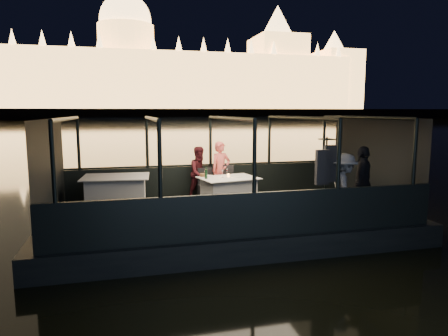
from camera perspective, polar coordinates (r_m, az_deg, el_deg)
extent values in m
plane|color=black|center=(89.30, -12.62, 5.98)|extent=(500.00, 500.00, 0.00)
cube|color=black|center=(9.98, 0.57, -9.16)|extent=(8.60, 4.40, 1.00)
cube|color=black|center=(9.85, 0.57, -6.49)|extent=(8.00, 4.00, 0.04)
cube|color=black|center=(11.65, -1.92, -1.85)|extent=(8.00, 0.08, 0.90)
cube|color=black|center=(7.87, 4.29, -6.72)|extent=(8.00, 0.08, 0.90)
cube|color=#423D33|center=(219.24, -13.59, 7.34)|extent=(400.00, 140.00, 6.00)
cube|color=silver|center=(10.38, 0.66, -3.44)|extent=(1.63, 1.31, 0.77)
cube|color=silver|center=(10.39, -15.09, -3.71)|extent=(1.71, 1.30, 0.86)
cube|color=black|center=(10.93, -2.50, -2.51)|extent=(0.45, 0.45, 0.90)
cube|color=black|center=(10.97, 0.48, -2.46)|extent=(0.59, 0.59, 0.97)
imported|color=#F66359|center=(11.19, -0.46, -0.70)|extent=(0.68, 0.55, 1.63)
imported|color=#431218|center=(11.19, -3.41, -0.71)|extent=(0.86, 0.77, 1.49)
imported|color=silver|center=(9.12, 16.81, -2.42)|extent=(0.80, 1.12, 1.57)
imported|color=black|center=(9.59, 19.15, -2.02)|extent=(0.98, 1.01, 1.69)
cylinder|color=#13341C|center=(10.12, -2.57, -0.70)|extent=(0.08, 0.08, 0.30)
cylinder|color=brown|center=(10.48, -2.96, -1.01)|extent=(0.24, 0.24, 0.07)
cylinder|color=#FF993F|center=(10.38, 0.63, -1.08)|extent=(0.06, 0.06, 0.08)
cylinder|color=silver|center=(10.38, 1.80, -1.27)|extent=(0.31, 0.31, 0.02)
cylinder|color=white|center=(10.53, -2.13, -1.14)|extent=(0.33, 0.33, 0.02)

